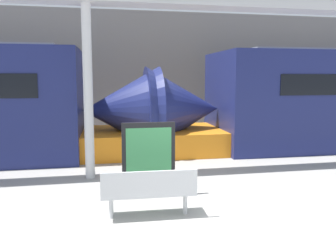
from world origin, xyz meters
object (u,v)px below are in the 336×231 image
trash_bin (149,170)px  support_column_near (88,93)px  bench_near (149,190)px  poster_board (149,160)px

trash_bin → support_column_near: bearing=137.5°
bench_near → support_column_near: bearing=115.8°
poster_board → bench_near: bearing=-96.7°
trash_bin → poster_board: 0.46m
bench_near → support_column_near: (-1.07, 2.42, 1.47)m
poster_board → support_column_near: 2.24m
bench_near → support_column_near: size_ratio=0.40×
trash_bin → poster_board: (-0.04, -0.34, 0.31)m
bench_near → support_column_near: support_column_near is taller
bench_near → poster_board: bearing=85.2°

